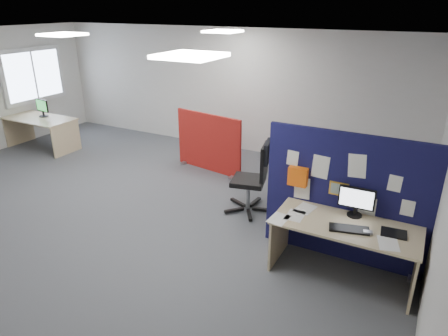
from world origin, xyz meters
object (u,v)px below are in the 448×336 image
at_px(red_divider, 209,143).
at_px(navy_divider, 345,199).
at_px(monitor_second, 42,107).
at_px(main_desk, 345,235).
at_px(office_chair, 256,173).
at_px(monitor_main, 356,200).
at_px(second_desk, 42,125).

bearing_deg(red_divider, navy_divider, -21.64).
bearing_deg(monitor_second, main_desk, -3.54).
relative_size(navy_divider, office_chair, 1.76).
relative_size(main_desk, red_divider, 1.09).
distance_m(monitor_main, monitor_second, 7.45).
height_order(second_desk, monitor_second, monitor_second).
distance_m(main_desk, red_divider, 3.84).
xyz_separation_m(monitor_main, monitor_second, (-7.31, 1.42, 0.01)).
distance_m(main_desk, office_chair, 1.90).
bearing_deg(monitor_second, red_divider, 16.58).
distance_m(navy_divider, monitor_second, 7.27).
bearing_deg(office_chair, navy_divider, -36.32).
xyz_separation_m(red_divider, office_chair, (1.55, -1.18, 0.10)).
bearing_deg(second_desk, navy_divider, -9.47).
distance_m(red_divider, second_desk, 4.14).
relative_size(monitor_second, office_chair, 0.37).
height_order(monitor_main, office_chair, office_chair).
height_order(main_desk, office_chair, office_chair).
relative_size(red_divider, second_desk, 0.94).
bearing_deg(monitor_main, red_divider, 146.83).
bearing_deg(office_chair, monitor_main, -38.19).
xyz_separation_m(navy_divider, red_divider, (-3.05, 1.82, -0.29)).
bearing_deg(monitor_main, monitor_second, 167.16).
relative_size(navy_divider, main_desk, 1.24).
distance_m(second_desk, monitor_second, 0.41).
xyz_separation_m(second_desk, monitor_second, (-0.01, 0.10, 0.40)).
xyz_separation_m(navy_divider, monitor_main, (0.16, -0.13, 0.07)).
distance_m(monitor_second, office_chair, 5.70).
xyz_separation_m(main_desk, monitor_second, (-7.27, 1.64, 0.39)).
height_order(red_divider, office_chair, office_chair).
relative_size(monitor_main, monitor_second, 0.98).
distance_m(second_desk, office_chair, 5.67).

